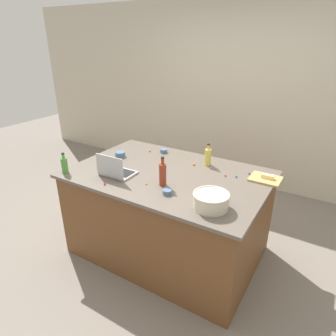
{
  "coord_description": "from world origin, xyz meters",
  "views": [
    {
      "loc": [
        1.33,
        -2.17,
        2.07
      ],
      "look_at": [
        0.0,
        0.0,
        0.95
      ],
      "focal_mm": 31.6,
      "sensor_mm": 36.0,
      "label": 1
    }
  ],
  "objects": [
    {
      "name": "ramekin_small",
      "position": [
        -0.66,
        0.09,
        0.93
      ],
      "size": [
        0.11,
        0.11,
        0.05
      ],
      "primitive_type": "cylinder",
      "color": "slate",
      "rests_on": "island_counter"
    },
    {
      "name": "candy_6",
      "position": [
        0.67,
        0.37,
        0.91
      ],
      "size": [
        0.02,
        0.02,
        0.02
      ],
      "primitive_type": "sphere",
      "color": "blue",
      "rests_on": "island_counter"
    },
    {
      "name": "cutting_board",
      "position": [
        0.83,
        0.33,
        0.91
      ],
      "size": [
        0.27,
        0.22,
        0.02
      ],
      "primitive_type": "cube",
      "color": "tan",
      "rests_on": "island_counter"
    },
    {
      "name": "ramekin_wide",
      "position": [
        -0.33,
        0.44,
        0.92
      ],
      "size": [
        0.08,
        0.08,
        0.04
      ],
      "primitive_type": "cylinder",
      "color": "slate",
      "rests_on": "island_counter"
    },
    {
      "name": "candy_4",
      "position": [
        -0.47,
        0.38,
        0.91
      ],
      "size": [
        0.02,
        0.02,
        0.02
      ],
      "primitive_type": "sphere",
      "color": "orange",
      "rests_on": "island_counter"
    },
    {
      "name": "butter_stick_left",
      "position": [
        0.84,
        0.33,
        0.94
      ],
      "size": [
        0.11,
        0.04,
        0.04
      ],
      "primitive_type": "cube",
      "rotation": [
        0.0,
        0.0,
        0.03
      ],
      "color": "#F4E58C",
      "rests_on": "cutting_board"
    },
    {
      "name": "ramekin_medium",
      "position": [
        0.21,
        -0.36,
        0.92
      ],
      "size": [
        0.08,
        0.08,
        0.04
      ],
      "primitive_type": "cylinder",
      "color": "slate",
      "rests_on": "island_counter"
    },
    {
      "name": "bottle_oil",
      "position": [
        0.24,
        0.37,
        0.99
      ],
      "size": [
        0.06,
        0.06,
        0.22
      ],
      "color": "#DBC64C",
      "rests_on": "island_counter"
    },
    {
      "name": "candy_2",
      "position": [
        0.49,
        0.21,
        0.91
      ],
      "size": [
        0.02,
        0.02,
        0.02
      ],
      "primitive_type": "sphere",
      "color": "red",
      "rests_on": "island_counter"
    },
    {
      "name": "candy_8",
      "position": [
        0.13,
        0.29,
        0.91
      ],
      "size": [
        0.02,
        0.02,
        0.02
      ],
      "primitive_type": "sphere",
      "color": "orange",
      "rests_on": "island_counter"
    },
    {
      "name": "bottle_olive",
      "position": [
        -0.83,
        -0.5,
        0.98
      ],
      "size": [
        0.06,
        0.06,
        0.2
      ],
      "color": "#4C8C38",
      "rests_on": "island_counter"
    },
    {
      "name": "laptop",
      "position": [
        -0.38,
        -0.3,
        0.95
      ],
      "size": [
        0.31,
        0.23,
        0.22
      ],
      "color": "#B7B7BC",
      "rests_on": "island_counter"
    },
    {
      "name": "candy_3",
      "position": [
        -0.65,
        -0.27,
        0.91
      ],
      "size": [
        0.02,
        0.02,
        0.02
      ],
      "primitive_type": "sphere",
      "color": "red",
      "rests_on": "island_counter"
    },
    {
      "name": "wall_back",
      "position": [
        0.0,
        2.04,
        1.3
      ],
      "size": [
        8.0,
        0.1,
        2.6
      ],
      "primitive_type": "cube",
      "color": "beige",
      "rests_on": "ground"
    },
    {
      "name": "mixing_bowl_large",
      "position": [
        0.6,
        -0.37,
        0.96
      ],
      "size": [
        0.28,
        0.28,
        0.12
      ],
      "color": "beige",
      "rests_on": "island_counter"
    },
    {
      "name": "island_counter",
      "position": [
        0.0,
        0.0,
        0.45
      ],
      "size": [
        1.85,
        1.22,
        0.9
      ],
      "color": "brown",
      "rests_on": "ground"
    },
    {
      "name": "candy_0",
      "position": [
        0.59,
        0.24,
        0.91
      ],
      "size": [
        0.02,
        0.02,
        0.02
      ],
      "primitive_type": "sphere",
      "color": "blue",
      "rests_on": "island_counter"
    },
    {
      "name": "candy_5",
      "position": [
        -0.34,
        -0.5,
        0.91
      ],
      "size": [
        0.02,
        0.02,
        0.02
      ],
      "primitive_type": "sphere",
      "color": "red",
      "rests_on": "island_counter"
    },
    {
      "name": "candy_7",
      "position": [
        -0.03,
        -0.31,
        0.91
      ],
      "size": [
        0.01,
        0.01,
        0.01
      ],
      "primitive_type": "sphere",
      "color": "yellow",
      "rests_on": "island_counter"
    },
    {
      "name": "candy_1",
      "position": [
        0.31,
        0.29,
        0.91
      ],
      "size": [
        0.01,
        0.01,
        0.01
      ],
      "primitive_type": "sphere",
      "color": "#CC3399",
      "rests_on": "island_counter"
    },
    {
      "name": "ground_plane",
      "position": [
        0.0,
        0.0,
        0.0
      ],
      "size": [
        12.0,
        12.0,
        0.0
      ],
      "primitive_type": "plane",
      "color": "slate"
    },
    {
      "name": "bottle_soy",
      "position": [
        0.09,
        -0.24,
        1.01
      ],
      "size": [
        0.06,
        0.06,
        0.26
      ],
      "color": "maroon",
      "rests_on": "island_counter"
    }
  ]
}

